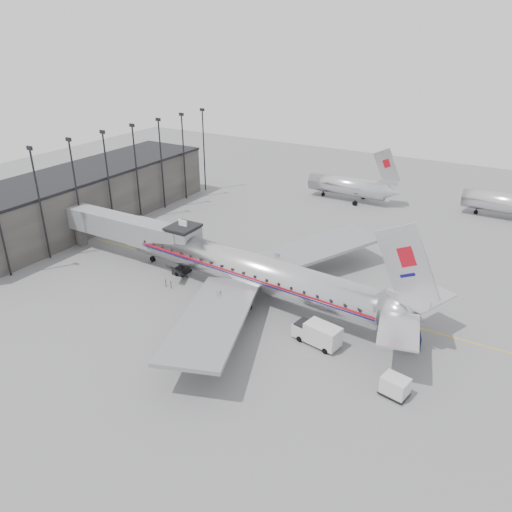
{
  "coord_description": "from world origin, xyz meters",
  "views": [
    {
      "loc": [
        27.78,
        -40.68,
        28.71
      ],
      "look_at": [
        -0.22,
        6.83,
        3.2
      ],
      "focal_mm": 35.0,
      "sensor_mm": 36.0,
      "label": 1
    }
  ],
  "objects": [
    {
      "name": "ramp_worker",
      "position": [
        -1.36,
        -5.73,
        0.76
      ],
      "size": [
        0.6,
        0.43,
        1.52
      ],
      "primitive_type": "imported",
      "rotation": [
        0.0,
        0.0,
        0.13
      ],
      "color": "#9ED719",
      "rests_on": "ground"
    },
    {
      "name": "distant_aircraft_mid",
      "position": [
        24.21,
        46.0,
        2.73
      ],
      "size": [
        16.39,
        3.2,
        10.26
      ],
      "color": "silver",
      "rests_on": "ground"
    },
    {
      "name": "apron_line",
      "position": [
        3.0,
        6.0,
        0.01
      ],
      "size": [
        60.0,
        0.15,
        0.01
      ],
      "primitive_type": "cube",
      "rotation": [
        0.0,
        0.0,
        1.57
      ],
      "color": "gold",
      "rests_on": "ground"
    },
    {
      "name": "jet_bridge",
      "position": [
        -16.66,
        3.67,
        4.18
      ],
      "size": [
        21.0,
        6.2,
        7.1
      ],
      "color": "slate",
      "rests_on": "ground"
    },
    {
      "name": "baggage_cart_navy",
      "position": [
        20.09,
        2.0,
        0.83
      ],
      "size": [
        2.36,
        2.07,
        1.55
      ],
      "rotation": [
        0.0,
        0.0,
        0.33
      ],
      "color": "#0D1234",
      "rests_on": "ground"
    },
    {
      "name": "distant_aircraft_near",
      "position": [
        -1.79,
        42.0,
        2.73
      ],
      "size": [
        16.39,
        3.2,
        10.26
      ],
      "color": "silver",
      "rests_on": "ground"
    },
    {
      "name": "terminal",
      "position": [
        -34.0,
        10.0,
        4.0
      ],
      "size": [
        12.0,
        46.0,
        8.0
      ],
      "primitive_type": "cube",
      "color": "#373432",
      "rests_on": "ground"
    },
    {
      "name": "floodlight_masts",
      "position": [
        -27.5,
        13.0,
        8.36
      ],
      "size": [
        0.9,
        42.25,
        15.25
      ],
      "color": "black",
      "rests_on": "ground"
    },
    {
      "name": "ground",
      "position": [
        0.0,
        0.0,
        0.0
      ],
      "size": [
        160.0,
        160.0,
        0.0
      ],
      "primitive_type": "plane",
      "color": "slate",
      "rests_on": "ground"
    },
    {
      "name": "baggage_cart_white",
      "position": [
        20.83,
        -5.66,
        0.96
      ],
      "size": [
        2.58,
        2.15,
        1.8
      ],
      "rotation": [
        0.0,
        0.0,
        -0.19
      ],
      "color": "silver",
      "rests_on": "ground"
    },
    {
      "name": "airliner",
      "position": [
        1.54,
        2.93,
        3.31
      ],
      "size": [
        41.59,
        38.42,
        13.15
      ],
      "rotation": [
        0.0,
        0.0,
        -0.08
      ],
      "color": "silver",
      "rests_on": "ground"
    },
    {
      "name": "service_van",
      "position": [
        11.97,
        -1.99,
        1.21
      ],
      "size": [
        5.15,
        2.72,
        2.3
      ],
      "rotation": [
        0.0,
        0.0,
        -0.18
      ],
      "color": "#BBBBBE",
      "rests_on": "ground"
    }
  ]
}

